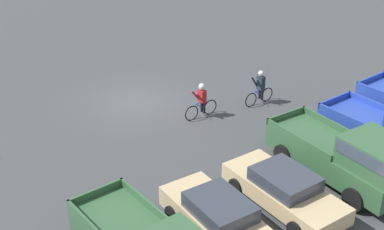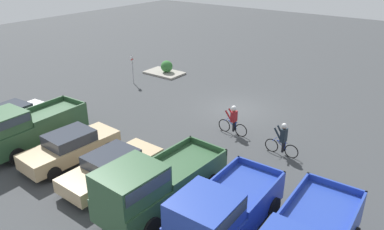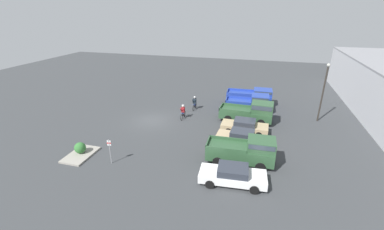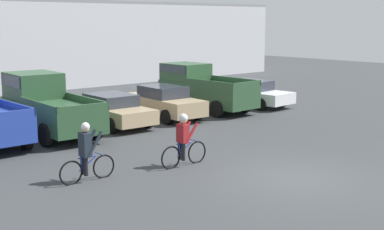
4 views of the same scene
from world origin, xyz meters
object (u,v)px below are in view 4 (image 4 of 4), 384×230
Objects in this scene: cyclist_0 at (184,139)px; cyclist_1 at (86,152)px; sedan_0 at (111,110)px; pickup_truck_3 at (201,87)px; pickup_truck_2 at (45,103)px; sedan_2 at (249,93)px; sedan_1 at (163,102)px.

cyclist_1 is at bearing 170.12° from cyclist_0.
pickup_truck_3 reaches higher than sedan_0.
pickup_truck_2 is 3.19× the size of cyclist_0.
sedan_0 is 8.04m from cyclist_1.
pickup_truck_3 is at bearing 45.21° from cyclist_0.
sedan_2 is at bearing -2.93° from pickup_truck_2.
pickup_truck_2 is at bearing 177.07° from sedan_2.
pickup_truck_2 is 11.20m from sedan_2.
sedan_2 is at bearing 25.35° from cyclist_1.
cyclist_0 is (0.97, -7.38, -0.35)m from pickup_truck_2.
sedan_0 is 2.80m from sedan_1.
pickup_truck_2 is 2.85m from sedan_0.
sedan_0 is at bearing -9.04° from pickup_truck_2.
sedan_2 is 12.27m from cyclist_0.
cyclist_1 is at bearing -140.07° from sedan_1.
sedan_0 is at bearing 179.12° from sedan_2.
sedan_1 is 9.99m from cyclist_1.
pickup_truck_2 is 3.26× the size of cyclist_1.
sedan_0 is 5.63m from pickup_truck_3.
cyclist_1 reaches higher than cyclist_0.
pickup_truck_3 is 12.53m from cyclist_1.
cyclist_0 is at bearing -82.51° from pickup_truck_2.
sedan_0 is 0.99× the size of sedan_1.
cyclist_0 is 3.10m from cyclist_1.
cyclist_0 is at bearing -146.27° from sedan_2.
cyclist_1 reaches higher than sedan_2.
pickup_truck_2 reaches higher than pickup_truck_3.
pickup_truck_2 is 8.36m from pickup_truck_3.
cyclist_0 is (-7.39, -7.45, -0.31)m from pickup_truck_3.
cyclist_0 is at bearing -134.79° from pickup_truck_3.
cyclist_0 reaches higher than sedan_2.
pickup_truck_3 is 1.11× the size of sedan_2.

